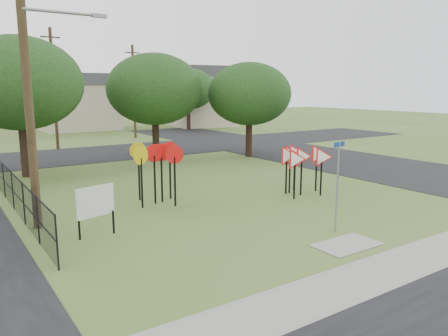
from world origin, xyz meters
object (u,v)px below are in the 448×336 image
Objects in this scene: stop_sign_cluster at (157,159)px; yield_sign_cluster at (301,158)px; info_board at (96,203)px; street_name_sign at (338,181)px.

yield_sign_cluster is (5.92, -2.10, -0.20)m from stop_sign_cluster.
yield_sign_cluster is at bearing -19.53° from stop_sign_cluster.
info_board is (-9.28, -0.56, -0.54)m from yield_sign_cluster.
stop_sign_cluster is 6.28m from yield_sign_cluster.
stop_sign_cluster is at bearing 38.32° from info_board.
yield_sign_cluster is (2.70, 4.46, -0.08)m from street_name_sign.
street_name_sign is 5.22m from yield_sign_cluster.
stop_sign_cluster reaches higher than info_board.
info_board is at bearing 149.32° from street_name_sign.
stop_sign_cluster is at bearing 116.11° from street_name_sign.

